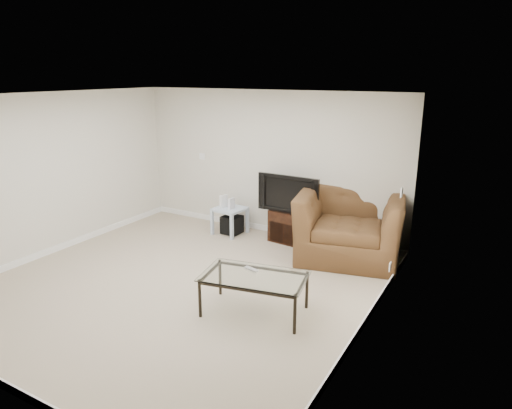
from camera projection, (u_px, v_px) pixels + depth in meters
The scene contains 18 objects.
floor at pixel (181, 284), 6.21m from camera, with size 5.00×5.00×0.00m, color tan.
ceiling at pixel (171, 96), 5.51m from camera, with size 5.00×5.00×0.00m, color white.
wall_back at pixel (268, 163), 7.95m from camera, with size 5.00×0.02×2.50m, color silver.
wall_left at pixel (49, 175), 7.04m from camera, with size 0.02×5.00×2.50m, color silver.
wall_right at pixel (368, 227), 4.68m from camera, with size 0.02×5.00×2.50m, color silver.
plate_back at pixel (202, 156), 8.60m from camera, with size 0.12×0.02×0.12m, color white.
plate_right_switch at pixel (402, 192), 6.02m from camera, with size 0.02×0.09×0.13m, color white.
plate_right_outlet at pixel (390, 267), 6.04m from camera, with size 0.02×0.08×0.12m, color white.
tv_stand at pixel (291, 226), 7.72m from camera, with size 0.65×0.45×0.55m, color black, non-canonical shape.
dvd_player at pixel (290, 216), 7.64m from camera, with size 0.37×0.26×0.05m, color black.
television at pixel (291, 193), 7.53m from camera, with size 1.01×0.20×0.63m, color black.
side_table at pixel (230, 221), 8.10m from camera, with size 0.50×0.50×0.48m, color #ACCBD5, non-canonical shape.
subwoofer at pixel (232, 224), 8.12m from camera, with size 0.31×0.31×0.31m, color black.
game_console at pixel (224, 201), 8.06m from camera, with size 0.05×0.16×0.22m, color white.
game_case at pixel (232, 204), 7.96m from camera, with size 0.05×0.14×0.19m, color silver.
recliner at pixel (350, 215), 6.94m from camera, with size 1.56×1.02×1.37m, color #4D3A21.
coffee_table at pixel (254, 294), 5.42m from camera, with size 1.22×0.69×0.48m, color black, non-canonical shape.
remote at pixel (251, 269), 5.50m from camera, with size 0.19×0.05×0.02m, color #B2B2B7.
Camera 1 is at (3.68, -4.42, 2.78)m, focal length 32.00 mm.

